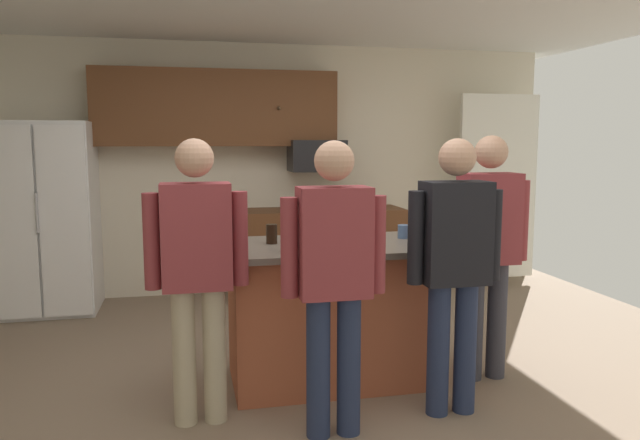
# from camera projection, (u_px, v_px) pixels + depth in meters

# --- Properties ---
(floor) EXTENTS (7.04, 7.04, 0.00)m
(floor) POSITION_uv_depth(u_px,v_px,m) (307.00, 392.00, 3.90)
(floor) COLOR #7F6B56
(floor) RESTS_ON ground
(back_wall) EXTENTS (6.40, 0.10, 2.60)m
(back_wall) POSITION_uv_depth(u_px,v_px,m) (255.00, 170.00, 6.44)
(back_wall) COLOR beige
(back_wall) RESTS_ON ground
(french_door_window_panel) EXTENTS (0.90, 0.06, 2.00)m
(french_door_window_panel) POSITION_uv_depth(u_px,v_px,m) (497.00, 187.00, 6.63)
(french_door_window_panel) COLOR white
(french_door_window_panel) RESTS_ON ground
(cabinet_run_upper) EXTENTS (2.40, 0.38, 0.75)m
(cabinet_run_upper) POSITION_uv_depth(u_px,v_px,m) (217.00, 108.00, 6.08)
(cabinet_run_upper) COLOR brown
(cabinet_run_lower) EXTENTS (1.80, 0.63, 0.90)m
(cabinet_run_lower) POSITION_uv_depth(u_px,v_px,m) (317.00, 252.00, 6.37)
(cabinet_run_lower) COLOR brown
(cabinet_run_lower) RESTS_ON ground
(refrigerator) EXTENTS (0.86, 0.76, 1.78)m
(refrigerator) POSITION_uv_depth(u_px,v_px,m) (47.00, 218.00, 5.66)
(refrigerator) COLOR white
(refrigerator) RESTS_ON ground
(microwave_over_range) EXTENTS (0.56, 0.40, 0.32)m
(microwave_over_range) POSITION_uv_depth(u_px,v_px,m) (317.00, 156.00, 6.26)
(microwave_over_range) COLOR black
(kitchen_island) EXTENTS (1.44, 0.85, 0.93)m
(kitchen_island) POSITION_uv_depth(u_px,v_px,m) (330.00, 311.00, 4.05)
(kitchen_island) COLOR #AD5638
(kitchen_island) RESTS_ON ground
(person_guest_left) EXTENTS (0.57, 0.22, 1.61)m
(person_guest_left) POSITION_uv_depth(u_px,v_px,m) (334.00, 270.00, 3.22)
(person_guest_left) COLOR #232D4C
(person_guest_left) RESTS_ON ground
(person_host_foreground) EXTENTS (0.57, 0.22, 1.64)m
(person_host_foreground) POSITION_uv_depth(u_px,v_px,m) (488.00, 241.00, 4.03)
(person_host_foreground) COLOR #383842
(person_host_foreground) RESTS_ON ground
(person_guest_by_door) EXTENTS (0.57, 0.22, 1.62)m
(person_guest_by_door) POSITION_uv_depth(u_px,v_px,m) (454.00, 259.00, 3.49)
(person_guest_by_door) COLOR #232D4C
(person_guest_by_door) RESTS_ON ground
(person_elder_center) EXTENTS (0.57, 0.22, 1.62)m
(person_elder_center) POSITION_uv_depth(u_px,v_px,m) (197.00, 263.00, 3.37)
(person_elder_center) COLOR tan
(person_elder_center) RESTS_ON ground
(glass_short_whisky) EXTENTS (0.07, 0.07, 0.15)m
(glass_short_whisky) POSITION_uv_depth(u_px,v_px,m) (287.00, 239.00, 3.71)
(glass_short_whisky) COLOR black
(glass_short_whisky) RESTS_ON kitchen_island
(glass_pilsner) EXTENTS (0.07, 0.07, 0.14)m
(glass_pilsner) POSITION_uv_depth(u_px,v_px,m) (366.00, 236.00, 3.87)
(glass_pilsner) COLOR black
(glass_pilsner) RESTS_ON kitchen_island
(glass_dark_ale) EXTENTS (0.07, 0.07, 0.15)m
(glass_dark_ale) POSITION_uv_depth(u_px,v_px,m) (351.00, 238.00, 3.76)
(glass_dark_ale) COLOR black
(glass_dark_ale) RESTS_ON kitchen_island
(tumbler_amber) EXTENTS (0.08, 0.08, 0.13)m
(tumbler_amber) POSITION_uv_depth(u_px,v_px,m) (330.00, 228.00, 4.25)
(tumbler_amber) COLOR black
(tumbler_amber) RESTS_ON kitchen_island
(mug_ceramic_white) EXTENTS (0.12, 0.08, 0.09)m
(mug_ceramic_white) POSITION_uv_depth(u_px,v_px,m) (307.00, 242.00, 3.79)
(mug_ceramic_white) COLOR #4C6B99
(mug_ceramic_white) RESTS_ON kitchen_island
(mug_blue_stoneware) EXTENTS (0.12, 0.08, 0.09)m
(mug_blue_stoneware) POSITION_uv_depth(u_px,v_px,m) (404.00, 231.00, 4.21)
(mug_blue_stoneware) COLOR #4C6B99
(mug_blue_stoneware) RESTS_ON kitchen_island
(glass_stout_tall) EXTENTS (0.07, 0.07, 0.13)m
(glass_stout_tall) POSITION_uv_depth(u_px,v_px,m) (272.00, 234.00, 3.99)
(glass_stout_tall) COLOR black
(glass_stout_tall) RESTS_ON kitchen_island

